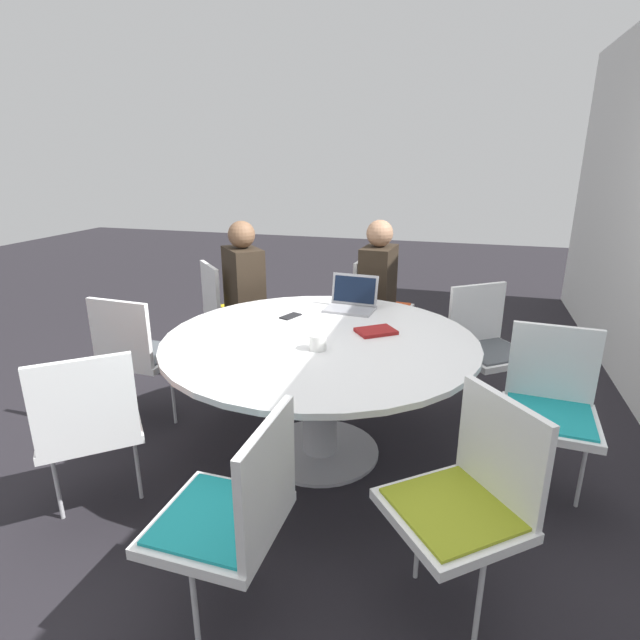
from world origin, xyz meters
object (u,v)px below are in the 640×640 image
at_px(person_0, 380,286).
at_px(cell_phone, 291,316).
at_px(chair_1, 227,305).
at_px(chair_4, 234,509).
at_px(coffee_cup, 318,342).
at_px(chair_5, 468,492).
at_px(chair_3, 89,421).
at_px(laptop, 352,301).
at_px(chair_6, 550,400).
at_px(chair_0, 376,301).
at_px(person_1, 246,288).
at_px(chair_7, 487,341).
at_px(spiral_notebook, 376,331).
at_px(chair_2, 137,349).

height_order(person_0, cell_phone, person_0).
distance_m(chair_1, chair_4, 2.48).
bearing_deg(coffee_cup, chair_5, 47.54).
height_order(chair_1, chair_3, same).
relative_size(laptop, coffee_cup, 3.62).
bearing_deg(chair_3, chair_6, -19.38).
bearing_deg(chair_0, chair_1, -63.17).
bearing_deg(laptop, chair_4, -85.45).
xyz_separation_m(chair_3, cell_phone, (-1.13, 0.58, 0.20)).
xyz_separation_m(chair_0, person_1, (0.57, -0.91, 0.19)).
height_order(chair_4, person_1, person_1).
height_order(chair_7, cell_phone, chair_7).
distance_m(chair_4, spiral_notebook, 1.38).
distance_m(chair_1, chair_6, 2.50).
bearing_deg(coffee_cup, person_0, 176.68).
height_order(chair_3, chair_6, same).
bearing_deg(person_0, chair_7, 63.72).
xyz_separation_m(chair_1, chair_4, (2.22, 1.11, 0.00)).
height_order(chair_5, laptop, laptop).
height_order(chair_4, person_0, person_0).
bearing_deg(chair_1, laptop, 24.33).
height_order(chair_1, cell_phone, chair_1).
height_order(chair_6, chair_7, same).
xyz_separation_m(chair_3, laptop, (-1.40, 0.90, 0.25)).
distance_m(chair_5, spiral_notebook, 1.18).
relative_size(chair_2, person_0, 0.71).
distance_m(person_0, laptop, 0.67).
bearing_deg(chair_6, chair_5, 70.21).
distance_m(chair_7, person_1, 1.78).
distance_m(chair_2, person_1, 0.99).
bearing_deg(chair_2, chair_4, -40.64).
xyz_separation_m(chair_4, chair_7, (-1.95, 0.87, 0.00)).
height_order(person_1, cell_phone, person_1).
bearing_deg(chair_7, laptop, -24.35).
relative_size(chair_5, chair_7, 1.00).
distance_m(chair_4, chair_5, 0.82).
height_order(chair_7, person_0, person_0).
relative_size(chair_5, chair_6, 1.00).
distance_m(chair_6, chair_7, 0.84).
height_order(chair_1, chair_4, same).
height_order(person_1, coffee_cup, person_1).
bearing_deg(chair_4, chair_0, 0.95).
bearing_deg(chair_5, cell_phone, 3.19).
bearing_deg(person_1, chair_4, -20.69).
height_order(chair_6, spiral_notebook, chair_6).
distance_m(chair_1, coffee_cup, 1.66).
bearing_deg(chair_2, person_0, 46.88).
relative_size(chair_1, chair_4, 1.00).
height_order(chair_6, person_1, person_1).
bearing_deg(chair_6, cell_phone, -8.21).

